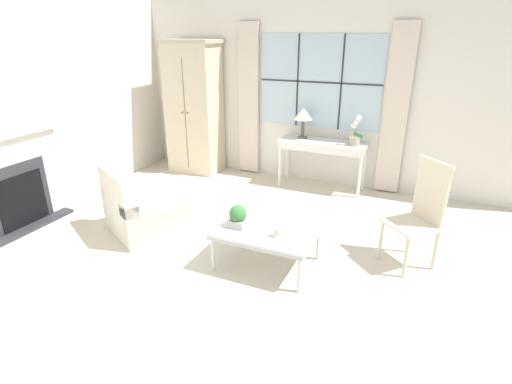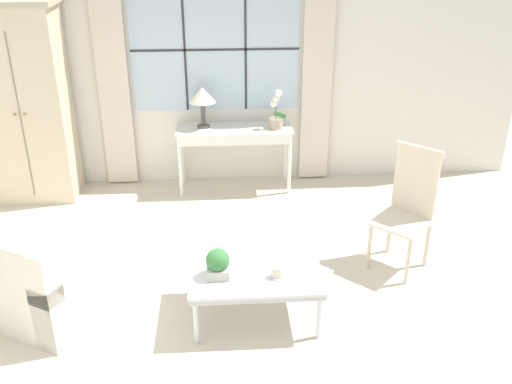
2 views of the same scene
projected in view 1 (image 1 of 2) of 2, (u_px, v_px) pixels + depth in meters
name	position (u px, v px, depth m)	size (l,w,h in m)	color
ground_plane	(232.00, 272.00, 4.12)	(14.00, 14.00, 0.00)	beige
wall_back_windowed	(319.00, 95.00, 6.16)	(7.20, 0.14, 2.80)	silver
wall_left	(45.00, 105.00, 5.23)	(0.06, 7.20, 2.80)	silver
fireplace	(11.00, 174.00, 4.82)	(0.34, 1.37, 2.10)	#2D2D33
armoire	(194.00, 108.00, 6.74)	(0.93, 0.62, 2.19)	beige
console_table	(323.00, 147.00, 6.10)	(1.33, 0.45, 0.75)	white
table_lamp	(303.00, 115.00, 6.10)	(0.31, 0.31, 0.47)	#4C4742
potted_orchid	(355.00, 134.00, 5.79)	(0.20, 0.16, 0.45)	tan
armchair_upholstered	(145.00, 210.00, 4.88)	(1.15, 1.14, 0.83)	silver
side_chair_wooden	(421.00, 209.00, 4.07)	(0.62, 0.62, 1.13)	beige
coffee_table	(267.00, 232.00, 4.10)	(1.03, 0.75, 0.44)	silver
potted_plant_small	(238.00, 216.00, 4.08)	(0.18, 0.18, 0.23)	#BCB7AD
pillar_candle	(278.00, 233.00, 3.90)	(0.12, 0.12, 0.11)	silver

